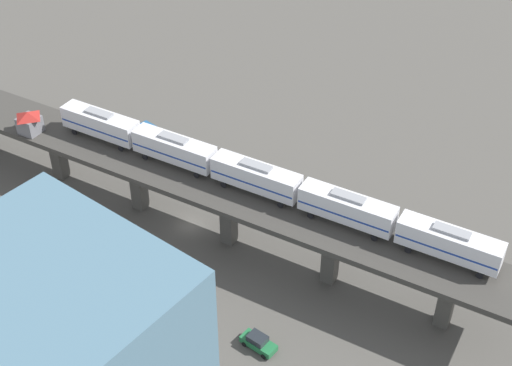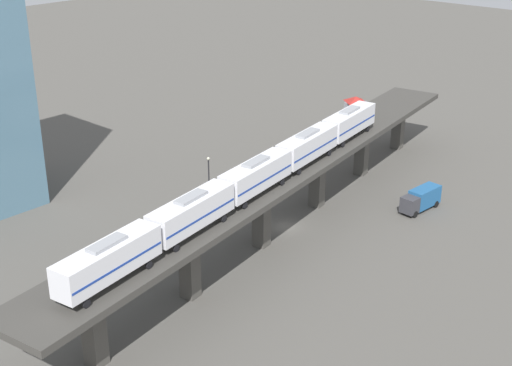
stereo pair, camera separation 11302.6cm
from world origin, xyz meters
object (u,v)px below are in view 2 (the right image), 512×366
Objects in this scene: subway_train at (256,175)px; street_car_green at (115,249)px; delivery_truck at (421,199)px; street_car_blue at (202,207)px; signal_hut at (355,106)px; street_car_silver at (288,173)px; street_lamp at (209,175)px.

subway_train is 14.09× the size of street_car_green.
street_car_green is 44.12m from delivery_truck.
street_car_green and street_car_blue have the same top height.
street_car_silver is at bearing 65.78° from signal_hut.
delivery_truck is (-21.97, -3.53, 0.82)m from street_car_silver.
street_lamp is (25.25, 18.16, 2.35)m from delivery_truck.
street_car_blue is 5.41m from street_lamp.
street_car_green is (4.93, 45.58, -9.76)m from signal_hut.
delivery_truck reaches higher than street_car_green.
signal_hut is at bearing -96.17° from street_car_green.
signal_hut is 31.36m from street_car_blue.
street_car_silver is (-0.04, -34.70, 0.00)m from street_car_green.
signal_hut is 15.41m from street_car_silver.
subway_train is at bearing 120.85° from street_car_silver.
street_car_blue is (5.83, 29.23, -9.76)m from signal_hut.
street_car_green is 0.63× the size of street_lamp.
street_lamp is at bearing 77.40° from street_car_silver.
street_car_silver is 18.38m from street_car_blue.
subway_train reaches higher than street_car_green.
subway_train is at bearing 153.09° from street_lamp.
street_lamp reaches higher than street_car_blue.
street_car_green and street_car_silver have the same top height.
street_car_green is at bearing 60.07° from delivery_truck.
subway_train reaches higher than street_lamp.
signal_hut is 0.83× the size of street_car_blue.
street_car_silver is at bearing 9.13° from delivery_truck.
subway_train is at bearing 104.83° from signal_hut.
street_car_green is at bearing 38.97° from subway_train.
street_car_blue is 0.64× the size of street_lamp.
signal_hut reaches higher than delivery_truck.
street_car_green is 0.99× the size of street_car_blue.
delivery_truck is at bearing -144.27° from street_lamp.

